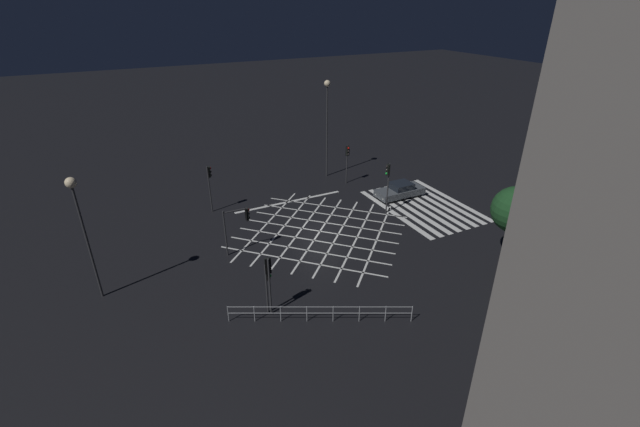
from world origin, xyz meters
TOP-DOWN VIEW (x-y plane):
  - ground_plane at (0.00, 0.00)m, footprint 200.00×200.00m
  - road_markings at (0.27, -6.10)m, footprint 15.18×21.19m
  - traffic_light_nw_main at (-7.35, 6.94)m, footprint 0.39×0.36m
  - traffic_light_nw_cross at (-7.26, 6.97)m, footprint 0.36×0.39m
  - traffic_light_se_main at (7.54, -6.79)m, footprint 0.39×0.36m
  - traffic_light_median_north at (-0.14, 6.43)m, footprint 0.36×1.91m
  - traffic_light_ne_cross at (7.29, 6.56)m, footprint 0.36×0.39m
  - traffic_light_median_south at (0.40, -6.43)m, footprint 0.36×0.39m
  - street_lamp_east at (10.19, -5.94)m, footprint 0.60×0.60m
  - street_lamp_west at (-14.91, -3.46)m, footprint 0.63×0.63m
  - street_lamp_far at (-1.24, 15.59)m, footprint 0.60×0.60m
  - street_tree_near at (-9.42, -9.69)m, footprint 3.13×3.13m
  - waiting_car at (2.53, -9.50)m, footprint 1.87×4.51m
  - pedestrian_railing at (-9.33, 4.73)m, footprint 4.71×9.23m

SIDE VIEW (x-z plane):
  - ground_plane at x=0.00m, z-range 0.00..0.00m
  - road_markings at x=0.27m, z-range 0.00..0.01m
  - waiting_car at x=2.53m, z-range -0.04..1.30m
  - pedestrian_railing at x=-9.33m, z-range 0.15..1.20m
  - traffic_light_nw_cross at x=-7.26m, z-range 0.71..3.98m
  - traffic_light_median_north at x=-0.14m, z-range 0.79..4.28m
  - traffic_light_nw_main at x=-7.35m, z-range 0.80..4.53m
  - traffic_light_se_main at x=7.54m, z-range 0.82..4.65m
  - traffic_light_ne_cross at x=7.29m, z-range 0.88..4.97m
  - traffic_light_median_south at x=0.40m, z-range 0.93..5.33m
  - street_tree_near at x=-9.42m, z-range 1.12..6.54m
  - street_lamp_far at x=-1.24m, z-range 2.08..9.89m
  - street_lamp_west at x=-14.91m, z-range 2.21..10.21m
  - street_lamp_east at x=10.19m, z-range 2.34..11.87m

